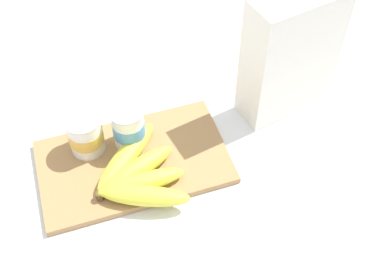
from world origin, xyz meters
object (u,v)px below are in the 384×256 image
object	(u,v)px
cutting_board	(134,162)
cereal_box	(290,55)
yogurt_cup_front	(85,134)
banana_bunch	(136,176)
yogurt_cup_back	(129,127)

from	to	relation	value
cutting_board	cereal_box	xyz separation A→B (m)	(0.34, 0.06, 0.13)
yogurt_cup_front	cereal_box	bearing A→B (deg)	0.39
cereal_box	yogurt_cup_front	world-z (taller)	cereal_box
cutting_board	yogurt_cup_front	world-z (taller)	yogurt_cup_front
banana_bunch	cutting_board	bearing A→B (deg)	84.37
yogurt_cup_back	banana_bunch	bearing A→B (deg)	-96.35
cutting_board	yogurt_cup_back	world-z (taller)	yogurt_cup_back
cereal_box	yogurt_cup_back	world-z (taller)	cereal_box
yogurt_cup_back	banana_bunch	xyz separation A→B (m)	(-0.01, -0.09, -0.03)
cereal_box	yogurt_cup_back	size ratio (longest dim) A/B	2.95
yogurt_cup_back	banana_bunch	world-z (taller)	yogurt_cup_back
cutting_board	yogurt_cup_back	bearing A→B (deg)	82.81
yogurt_cup_front	yogurt_cup_back	distance (m)	0.08
cereal_box	yogurt_cup_back	distance (m)	0.34
banana_bunch	yogurt_cup_back	bearing A→B (deg)	83.65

